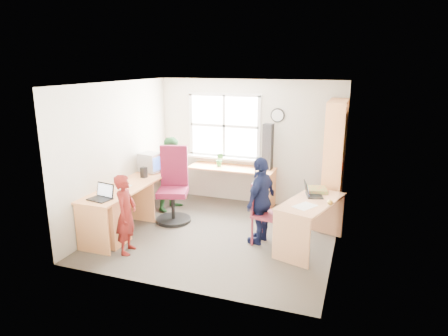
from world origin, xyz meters
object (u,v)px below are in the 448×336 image
wooden_chair (264,210)px  person_red (126,214)px  potted_plant (220,160)px  person_navy (261,200)px  cd_tower (268,147)px  crt_monitor (151,162)px  bookshelf (334,166)px  laptop_right (311,193)px  laptop_left (102,195)px  person_green (174,174)px  l_desk (138,204)px  right_desk (311,214)px  swivel_chair (174,189)px

wooden_chair → person_red: 2.04m
potted_plant → person_navy: person_navy is taller
cd_tower → crt_monitor: bearing=-148.9°
person_red → potted_plant: bearing=-23.9°
bookshelf → laptop_right: bookshelf is taller
laptop_left → person_green: bearing=91.6°
wooden_chair → laptop_right: bearing=33.6°
cd_tower → l_desk: bearing=-127.5°
right_desk → person_green: bearing=179.3°
cd_tower → person_red: cd_tower is taller
laptop_right → l_desk: bearing=84.7°
right_desk → person_red: size_ratio=1.19×
laptop_left → wooden_chair: bearing=32.2°
person_green → wooden_chair: bearing=-99.7°
l_desk → laptop_left: bearing=-104.9°
laptop_right → cd_tower: (-0.98, 1.28, 0.39)m
bookshelf → person_green: bearing=-173.2°
right_desk → crt_monitor: (-2.99, 0.59, 0.39)m
wooden_chair → potted_plant: bearing=140.7°
swivel_chair → laptop_left: 1.41m
wooden_chair → potted_plant: (-1.24, 1.45, 0.36)m
right_desk → wooden_chair: (-0.69, -0.07, -0.01)m
cd_tower → potted_plant: size_ratio=3.15×
crt_monitor → potted_plant: crt_monitor is taller
right_desk → bookshelf: size_ratio=0.67×
laptop_left → person_navy: person_navy is taller
potted_plant → person_navy: bearing=-50.5°
potted_plant → person_green: person_green is taller
laptop_left → right_desk: bearing=28.6°
swivel_chair → person_green: 0.58m
wooden_chair → person_navy: 0.15m
right_desk → person_navy: 0.76m
laptop_right → person_green: size_ratio=0.27×
bookshelf → cd_tower: bearing=165.5°
crt_monitor → person_green: (0.34, 0.24, -0.24)m
potted_plant → bookshelf: bearing=-5.6°
cd_tower → person_red: bearing=-113.7°
wooden_chair → right_desk: bearing=15.8°
laptop_left → potted_plant: (0.99, 2.35, 0.08)m
l_desk → potted_plant: size_ratio=10.75×
swivel_chair → person_red: bearing=-110.5°
person_red → l_desk: bearing=8.5°
bookshelf → person_red: (-2.70, -2.20, -0.41)m
bookshelf → person_red: bearing=-140.8°
swivel_chair → laptop_right: (2.37, -0.11, 0.23)m
l_desk → person_green: (0.10, 1.13, 0.23)m
laptop_left → person_navy: 2.37m
person_green → person_navy: (1.90, -0.88, -0.02)m
crt_monitor → person_red: 1.73m
person_red → right_desk: bearing=-78.4°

